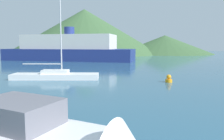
# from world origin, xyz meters

# --- Properties ---
(motorboat_near) EXTENTS (6.94, 3.87, 2.14)m
(motorboat_near) POSITION_xyz_m (-0.37, 3.02, 0.45)
(motorboat_near) COLOR silver
(motorboat_near) RESTS_ON ground_plane
(sailboat_inner) EXTENTS (8.09, 3.08, 8.84)m
(sailboat_inner) POSITION_xyz_m (-5.97, 16.20, 0.37)
(sailboat_inner) COLOR white
(sailboat_inner) RESTS_ON ground_plane
(ferry_distant) EXTENTS (26.71, 9.56, 6.80)m
(ferry_distant) POSITION_xyz_m (-13.62, 40.53, 2.29)
(ferry_distant) COLOR navy
(ferry_distant) RESTS_ON ground_plane
(buoy_marker) EXTENTS (0.57, 0.57, 0.66)m
(buoy_marker) POSITION_xyz_m (4.20, 16.17, 0.27)
(buoy_marker) COLOR orange
(buoy_marker) RESTS_ON ground_plane
(hill_west) EXTENTS (53.64, 53.64, 15.83)m
(hill_west) POSITION_xyz_m (-20.38, 74.08, 7.91)
(hill_west) COLOR #3D6038
(hill_west) RESTS_ON ground_plane
(hill_central) EXTENTS (33.37, 33.37, 6.60)m
(hill_central) POSITION_xyz_m (8.13, 78.44, 3.30)
(hill_central) COLOR #3D6038
(hill_central) RESTS_ON ground_plane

